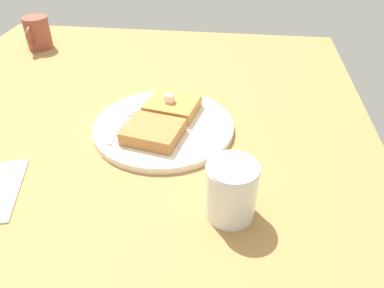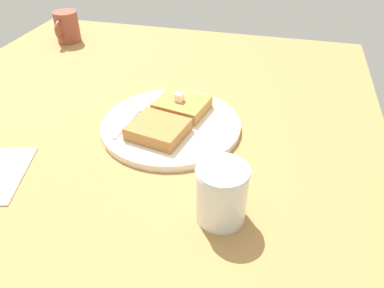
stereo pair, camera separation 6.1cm
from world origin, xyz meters
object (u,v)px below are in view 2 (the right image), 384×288
at_px(fork, 135,114).
at_px(syrup_jar, 221,196).
at_px(coffee_mug, 67,27).
at_px(plate, 171,125).

xyz_separation_m(fork, syrup_jar, (0.21, 0.21, 0.03)).
bearing_deg(coffee_mug, plate, 49.03).
xyz_separation_m(plate, syrup_jar, (0.20, 0.14, 0.03)).
distance_m(fork, syrup_jar, 0.30).
height_order(fork, coffee_mug, coffee_mug).
xyz_separation_m(plate, coffee_mug, (-0.37, -0.42, 0.04)).
xyz_separation_m(syrup_jar, coffee_mug, (-0.57, -0.56, 0.00)).
relative_size(plate, syrup_jar, 3.05).
bearing_deg(plate, coffee_mug, -130.97).
bearing_deg(syrup_jar, plate, -146.27).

